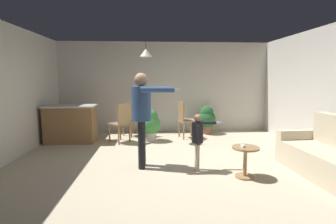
% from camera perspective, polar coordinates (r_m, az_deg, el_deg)
% --- Properties ---
extents(ground, '(7.68, 7.68, 0.00)m').
position_cam_1_polar(ground, '(4.98, 1.04, -11.63)').
color(ground, beige).
extents(wall_back, '(6.40, 0.10, 2.70)m').
position_cam_1_polar(wall_back, '(7.90, -0.85, 5.51)').
color(wall_back, beige).
rests_on(wall_back, ground).
extents(couch_floral, '(0.94, 1.84, 1.00)m').
position_cam_1_polar(couch_floral, '(5.11, 32.47, -8.46)').
color(couch_floral, beige).
rests_on(couch_floral, ground).
extents(kitchen_counter, '(1.26, 0.66, 0.95)m').
position_cam_1_polar(kitchen_counter, '(7.01, -20.73, -2.44)').
color(kitchen_counter, olive).
rests_on(kitchen_counter, ground).
extents(side_table_by_couch, '(0.44, 0.44, 0.52)m').
position_cam_1_polar(side_table_by_couch, '(4.48, 16.74, -9.79)').
color(side_table_by_couch, '#99754C').
rests_on(side_table_by_couch, ground).
extents(person_adult, '(0.85, 0.51, 1.73)m').
position_cam_1_polar(person_adult, '(4.65, -5.73, 0.53)').
color(person_adult, black).
rests_on(person_adult, ground).
extents(person_child, '(0.55, 0.29, 1.01)m').
position_cam_1_polar(person_child, '(4.56, 6.68, -5.28)').
color(person_child, tan).
rests_on(person_child, ground).
extents(dining_chair_by_counter, '(0.59, 0.59, 1.00)m').
position_cam_1_polar(dining_chair_by_counter, '(6.57, -10.31, -2.10)').
color(dining_chair_by_counter, '#99754C').
rests_on(dining_chair_by_counter, ground).
extents(dining_chair_near_wall, '(0.51, 0.51, 1.00)m').
position_cam_1_polar(dining_chair_near_wall, '(7.00, 3.81, -1.40)').
color(dining_chair_near_wall, '#99754C').
rests_on(dining_chair_near_wall, ground).
extents(dining_chair_centre_back, '(0.59, 0.59, 1.00)m').
position_cam_1_polar(dining_chair_centre_back, '(7.27, -7.57, -1.11)').
color(dining_chair_centre_back, '#99754C').
rests_on(dining_chair_centre_back, ground).
extents(potted_plant_corner, '(0.55, 0.55, 0.84)m').
position_cam_1_polar(potted_plant_corner, '(6.69, -4.02, -2.55)').
color(potted_plant_corner, '#B7B2AD').
rests_on(potted_plant_corner, ground).
extents(potted_plant_by_wall, '(0.53, 0.53, 0.82)m').
position_cam_1_polar(potted_plant_by_wall, '(7.65, 8.54, -1.41)').
color(potted_plant_by_wall, brown).
rests_on(potted_plant_by_wall, ground).
extents(spare_remote_on_table, '(0.04, 0.13, 0.04)m').
position_cam_1_polar(spare_remote_on_table, '(4.41, 16.26, -7.21)').
color(spare_remote_on_table, white).
rests_on(spare_remote_on_table, side_table_by_couch).
extents(ceiling_light_pendant, '(0.32, 0.32, 0.55)m').
position_cam_1_polar(ceiling_light_pendant, '(6.51, -4.91, 12.96)').
color(ceiling_light_pendant, silver).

